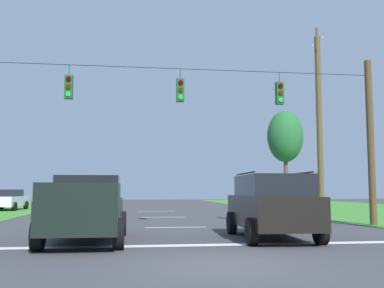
{
  "coord_description": "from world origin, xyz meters",
  "views": [
    {
      "loc": [
        -1.92,
        -9.35,
        1.54
      ],
      "look_at": [
        0.97,
        11.65,
        3.63
      ],
      "focal_mm": 42.91,
      "sensor_mm": 36.0,
      "label": 1
    }
  ],
  "objects_px": {
    "tree_roadside_right": "(285,137)",
    "overhead_signal_span": "(171,131)",
    "pickup_truck": "(87,209)",
    "distant_car_crossing_white": "(8,200)",
    "suv_black": "(271,205)",
    "utility_pole_mid_right": "(319,123)"
  },
  "relations": [
    {
      "from": "pickup_truck",
      "to": "distant_car_crossing_white",
      "type": "height_order",
      "value": "pickup_truck"
    },
    {
      "from": "overhead_signal_span",
      "to": "tree_roadside_right",
      "type": "relative_size",
      "value": 2.24
    },
    {
      "from": "distant_car_crossing_white",
      "to": "utility_pole_mid_right",
      "type": "xyz_separation_m",
      "value": [
        19.82,
        -9.69,
        4.66
      ]
    },
    {
      "from": "pickup_truck",
      "to": "distant_car_crossing_white",
      "type": "distance_m",
      "value": 22.52
    },
    {
      "from": "suv_black",
      "to": "utility_pole_mid_right",
      "type": "relative_size",
      "value": 0.44
    },
    {
      "from": "distant_car_crossing_white",
      "to": "utility_pole_mid_right",
      "type": "height_order",
      "value": "utility_pole_mid_right"
    },
    {
      "from": "pickup_truck",
      "to": "distant_car_crossing_white",
      "type": "xyz_separation_m",
      "value": [
        -7.49,
        21.23,
        -0.18
      ]
    },
    {
      "from": "suv_black",
      "to": "distant_car_crossing_white",
      "type": "height_order",
      "value": "suv_black"
    },
    {
      "from": "pickup_truck",
      "to": "tree_roadside_right",
      "type": "xyz_separation_m",
      "value": [
        13.71,
        21.44,
        4.79
      ]
    },
    {
      "from": "pickup_truck",
      "to": "suv_black",
      "type": "bearing_deg",
      "value": 0.16
    },
    {
      "from": "suv_black",
      "to": "utility_pole_mid_right",
      "type": "height_order",
      "value": "utility_pole_mid_right"
    },
    {
      "from": "pickup_truck",
      "to": "suv_black",
      "type": "relative_size",
      "value": 1.11
    },
    {
      "from": "overhead_signal_span",
      "to": "utility_pole_mid_right",
      "type": "relative_size",
      "value": 1.58
    },
    {
      "from": "overhead_signal_span",
      "to": "suv_black",
      "type": "distance_m",
      "value": 5.95
    },
    {
      "from": "overhead_signal_span",
      "to": "tree_roadside_right",
      "type": "height_order",
      "value": "tree_roadside_right"
    },
    {
      "from": "tree_roadside_right",
      "to": "overhead_signal_span",
      "type": "bearing_deg",
      "value": -122.48
    },
    {
      "from": "distant_car_crossing_white",
      "to": "tree_roadside_right",
      "type": "distance_m",
      "value": 21.77
    },
    {
      "from": "overhead_signal_span",
      "to": "utility_pole_mid_right",
      "type": "xyz_separation_m",
      "value": [
        9.43,
        7.08,
        1.55
      ]
    },
    {
      "from": "pickup_truck",
      "to": "tree_roadside_right",
      "type": "height_order",
      "value": "tree_roadside_right"
    },
    {
      "from": "overhead_signal_span",
      "to": "distant_car_crossing_white",
      "type": "relative_size",
      "value": 4.02
    },
    {
      "from": "utility_pole_mid_right",
      "to": "tree_roadside_right",
      "type": "xyz_separation_m",
      "value": [
        1.38,
        9.9,
        0.3
      ]
    },
    {
      "from": "overhead_signal_span",
      "to": "distant_car_crossing_white",
      "type": "height_order",
      "value": "overhead_signal_span"
    }
  ]
}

